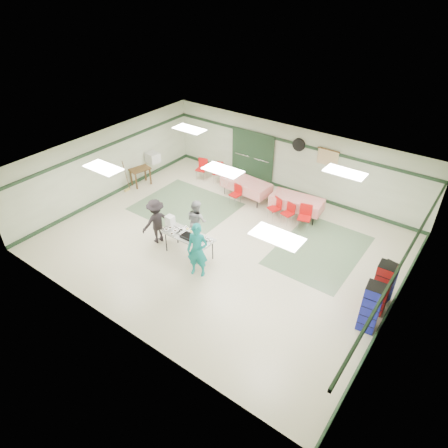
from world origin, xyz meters
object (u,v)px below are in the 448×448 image
Objects in this scene: chair_b at (276,206)px; crate_stack_blue_a at (386,283)px; volunteer_grey at (197,221)px; chair_d at (236,192)px; chair_a at (289,211)px; chair_loose_a at (218,170)px; dining_table_b at (246,185)px; chair_loose_b at (202,167)px; crate_stack_blue_b at (371,307)px; printer_table at (140,171)px; serving_table at (188,237)px; crate_stack_red at (381,288)px; chair_c at (305,214)px; dining_table_a at (297,202)px; volunteer_dark at (156,221)px; office_printer at (153,157)px; broom at (126,175)px; volunteer_teal at (197,250)px.

chair_b is 4.89m from crate_stack_blue_a.
chair_d is at bearing -68.70° from volunteer_grey.
chair_a is 0.99× the size of chair_d.
chair_loose_a is at bearing 179.79° from chair_a.
chair_loose_b is (-2.41, 0.29, -0.02)m from dining_table_b.
crate_stack_blue_b is 10.50m from printer_table.
chair_a is at bearing 23.94° from printer_table.
serving_table is 1.06× the size of crate_stack_red.
printer_table is at bearing -144.24° from chair_loose_b.
crate_stack_blue_a is (3.97, -1.89, 0.14)m from chair_a.
chair_c is 4.61m from crate_stack_blue_b.
crate_stack_blue_a is at bearing -37.71° from dining_table_a.
printer_table is (-3.34, 2.46, -0.16)m from volunteer_dark.
dining_table_b is 1.77m from chair_b.
chair_loose_b is (-5.23, 0.85, -0.01)m from chair_c.
volunteer_grey is at bearing -6.43° from printer_table.
serving_table is 3.90m from chair_a.
dining_table_b is 2.88m from chair_c.
crate_stack_red is (3.36, -2.42, 0.23)m from chair_c.
volunteer_grey reaches higher than chair_b.
office_printer is at bearing 104.15° from printer_table.
serving_table is 1.86× the size of printer_table.
dining_table_b is 2.29m from chair_a.
chair_b reaches higher than serving_table.
crate_stack_red is at bearing -3.24° from office_printer.
serving_table is at bearing -176.13° from crate_stack_blue_b.
chair_c is (0.61, 0.01, 0.09)m from chair_a.
chair_a is (1.65, 3.52, -0.23)m from serving_table.
chair_loose_a reaches higher than printer_table.
serving_table is 5.07m from broom.
chair_loose_b reaches higher than dining_table_a.
volunteer_teal is 1.23× the size of crate_stack_blue_b.
chair_loose_a is (-1.71, 0.47, -0.04)m from dining_table_b.
chair_loose_b is at bearing 123.65° from serving_table.
dining_table_b reaches higher than printer_table.
chair_a is 6.36m from office_printer.
printer_table is 0.69m from broom.
chair_loose_b is 0.73× the size of crate_stack_blue_a.
dining_table_b is 4.81m from broom.
volunteer_grey is at bearing 146.87° from volunteer_dark.
crate_stack_blue_b reaches higher than chair_c.
chair_c is (2.82, -0.56, -0.00)m from dining_table_b.
volunteer_teal is 1.74m from volunteer_grey.
crate_stack_blue_b is at bearing -48.99° from dining_table_a.
chair_a is 0.87× the size of chair_loose_b.
chair_b is at bearing -14.09° from dining_table_b.
crate_stack_blue_a is 1.36× the size of printer_table.
chair_b reaches higher than dining_table_a.
volunteer_dark is at bearing -131.69° from dining_table_a.
crate_stack_blue_b is at bearing -90.00° from crate_stack_red.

